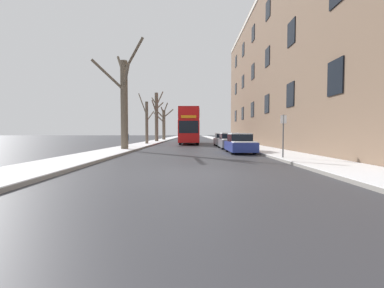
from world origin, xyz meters
The scene contains 14 objects.
ground_plane centered at (0.00, 0.00, 0.00)m, with size 320.00×320.00×0.00m, color #38383D.
sidewalk_left centered at (-5.96, 53.00, 0.08)m, with size 2.80×130.00×0.16m.
sidewalk_right centered at (5.96, 53.00, 0.08)m, with size 2.80×130.00×0.16m.
terrace_facade_right centered at (11.85, 19.23, 8.49)m, with size 9.10×40.81×16.97m.
bare_tree_left_0 centered at (-5.57, 12.11, 4.16)m, with size 4.10×3.47×8.79m.
bare_tree_left_1 centered at (-5.66, 23.12, 2.94)m, with size 1.87×2.58×6.54m.
bare_tree_left_2 centered at (-5.71, 32.52, 4.32)m, with size 2.01×2.95×8.36m.
bare_tree_left_3 centered at (-5.73, 43.12, 3.51)m, with size 4.00×2.13×7.70m.
double_decker_bus centered at (-0.38, 25.73, 2.58)m, with size 2.52×10.48×4.57m.
parked_car_0 centered at (3.51, 9.80, 0.67)m, with size 1.74×4.27×1.45m.
parked_car_1 centered at (3.51, 15.23, 0.69)m, with size 1.79×4.51×1.50m.
parked_car_2 centered at (3.51, 20.73, 0.67)m, with size 1.71×3.99×1.43m.
pedestrian_left_sidewalk centered at (-6.36, 16.10, 0.87)m, with size 0.35×0.35×1.59m.
street_sign_post centered at (4.86, 4.67, 1.40)m, with size 0.32×0.07×2.43m.
Camera 1 is at (0.01, -8.95, 1.45)m, focal length 24.00 mm.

